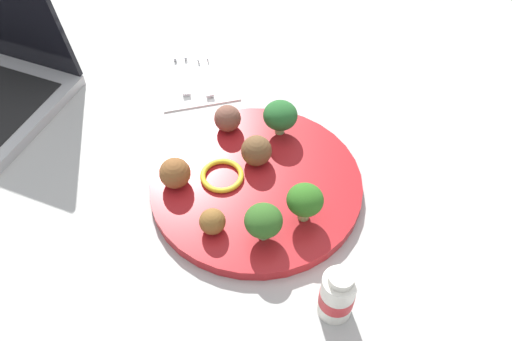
# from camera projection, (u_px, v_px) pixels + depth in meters

# --- Properties ---
(ground_plane) EXTENTS (4.00, 4.00, 0.00)m
(ground_plane) POSITION_uv_depth(u_px,v_px,m) (256.00, 188.00, 0.73)
(ground_plane) COLOR #B2B2AD
(plate) EXTENTS (0.28, 0.28, 0.02)m
(plate) POSITION_uv_depth(u_px,v_px,m) (256.00, 184.00, 0.72)
(plate) COLOR red
(plate) RESTS_ON ground_plane
(broccoli_floret_front_right) EXTENTS (0.05, 0.05, 0.05)m
(broccoli_floret_front_right) POSITION_uv_depth(u_px,v_px,m) (280.00, 116.00, 0.75)
(broccoli_floret_front_right) COLOR #96CD7E
(broccoli_floret_front_right) RESTS_ON plate
(broccoli_floret_back_right) EXTENTS (0.05, 0.05, 0.05)m
(broccoli_floret_back_right) POSITION_uv_depth(u_px,v_px,m) (305.00, 200.00, 0.65)
(broccoli_floret_back_right) COLOR #9EC46E
(broccoli_floret_back_right) RESTS_ON plate
(broccoli_floret_center) EXTENTS (0.05, 0.05, 0.05)m
(broccoli_floret_center) POSITION_uv_depth(u_px,v_px,m) (263.00, 221.00, 0.63)
(broccoli_floret_center) COLOR #98D180
(broccoli_floret_center) RESTS_ON plate
(meatball_mid_right) EXTENTS (0.04, 0.04, 0.04)m
(meatball_mid_right) POSITION_uv_depth(u_px,v_px,m) (175.00, 173.00, 0.70)
(meatball_mid_right) COLOR brown
(meatball_mid_right) RESTS_ON plate
(meatball_back_left) EXTENTS (0.04, 0.04, 0.04)m
(meatball_back_left) POSITION_uv_depth(u_px,v_px,m) (256.00, 151.00, 0.72)
(meatball_back_left) COLOR brown
(meatball_back_left) RESTS_ON plate
(meatball_mid_left) EXTENTS (0.03, 0.03, 0.03)m
(meatball_mid_left) POSITION_uv_depth(u_px,v_px,m) (212.00, 222.00, 0.65)
(meatball_mid_left) COLOR brown
(meatball_mid_left) RESTS_ON plate
(meatball_front_left) EXTENTS (0.04, 0.04, 0.04)m
(meatball_front_left) POSITION_uv_depth(u_px,v_px,m) (227.00, 118.00, 0.77)
(meatball_front_left) COLOR brown
(meatball_front_left) RESTS_ON plate
(pepper_ring_front_right) EXTENTS (0.07, 0.07, 0.01)m
(pepper_ring_front_right) POSITION_uv_depth(u_px,v_px,m) (222.00, 176.00, 0.72)
(pepper_ring_front_right) COLOR yellow
(pepper_ring_front_right) RESTS_ON plate
(napkin) EXTENTS (0.17, 0.12, 0.01)m
(napkin) POSITION_uv_depth(u_px,v_px,m) (194.00, 71.00, 0.88)
(napkin) COLOR white
(napkin) RESTS_ON ground_plane
(fork) EXTENTS (0.12, 0.02, 0.01)m
(fork) POSITION_uv_depth(u_px,v_px,m) (182.00, 67.00, 0.88)
(fork) COLOR silver
(fork) RESTS_ON napkin
(knife) EXTENTS (0.15, 0.03, 0.01)m
(knife) POSITION_uv_depth(u_px,v_px,m) (204.00, 64.00, 0.89)
(knife) COLOR silver
(knife) RESTS_ON napkin
(yogurt_bottle) EXTENTS (0.04, 0.04, 0.07)m
(yogurt_bottle) POSITION_uv_depth(u_px,v_px,m) (337.00, 295.00, 0.59)
(yogurt_bottle) COLOR white
(yogurt_bottle) RESTS_ON ground_plane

